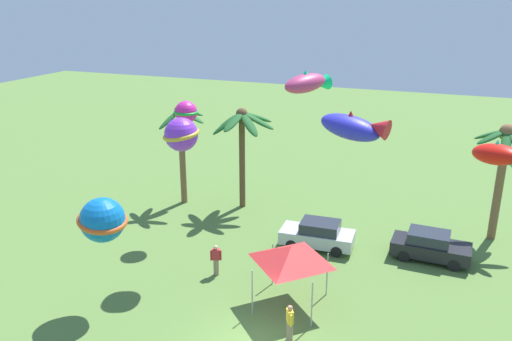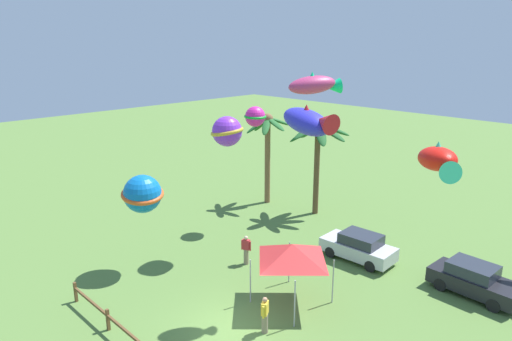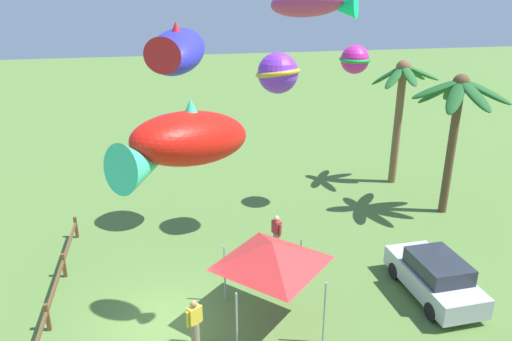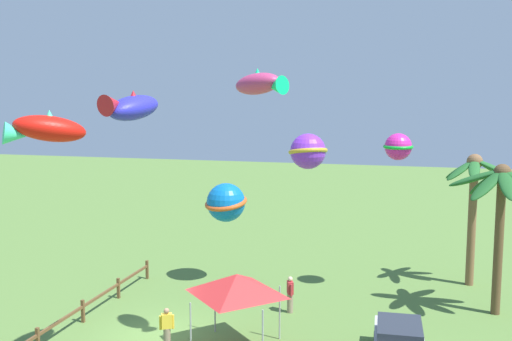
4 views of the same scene
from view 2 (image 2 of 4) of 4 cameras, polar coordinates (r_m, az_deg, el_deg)
name	(u,v)px [view 2 (image 2 of 4)]	position (r m, az deg, el deg)	size (l,w,h in m)	color
ground_plane	(231,329)	(20.11, -3.11, -18.84)	(120.00, 120.00, 0.00)	#567A38
palm_tree_0	(318,140)	(30.65, 7.64, 3.78)	(4.02, 4.30, 6.45)	brown
palm_tree_2	(268,137)	(32.68, 1.49, 4.12)	(3.27, 3.16, 6.49)	brown
parked_car_0	(359,247)	(25.76, 12.47, -9.10)	(3.97, 1.88, 1.51)	#BCBCC1
parked_car_1	(474,280)	(24.19, 25.14, -12.01)	(3.96, 1.86, 1.51)	black
spectator_0	(265,315)	(19.46, 1.09, -17.25)	(0.39, 0.49, 1.59)	gray
spectator_1	(246,250)	(24.68, -1.22, -9.68)	(0.51, 0.36, 1.59)	gray
festival_tent	(292,252)	(20.66, 4.48, -9.95)	(2.86, 2.86, 2.85)	#9E9EA3
kite_fish_0	(309,121)	(15.04, 6.47, 6.02)	(2.54, 1.54, 1.08)	#2C2BC9
kite_fish_1	(315,85)	(19.28, 7.25, 10.37)	(1.92, 2.34, 0.98)	#BD3669
kite_ball_2	(255,117)	(28.19, -0.10, 6.63)	(1.39, 1.38, 1.23)	#D92499
kite_ball_3	(143,194)	(23.76, -13.74, -2.80)	(2.77, 2.76, 1.91)	blue
kite_ball_4	(227,131)	(24.33, -3.57, 4.81)	(2.42, 2.41, 1.59)	purple
kite_fish_5	(438,160)	(12.83, 21.45, 1.20)	(1.87, 1.97, 0.91)	red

